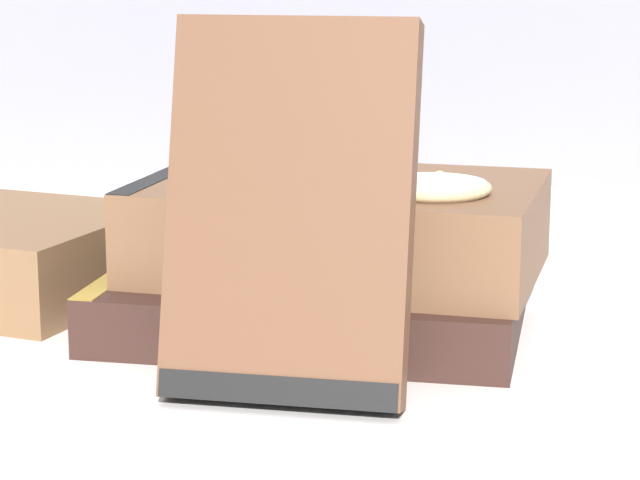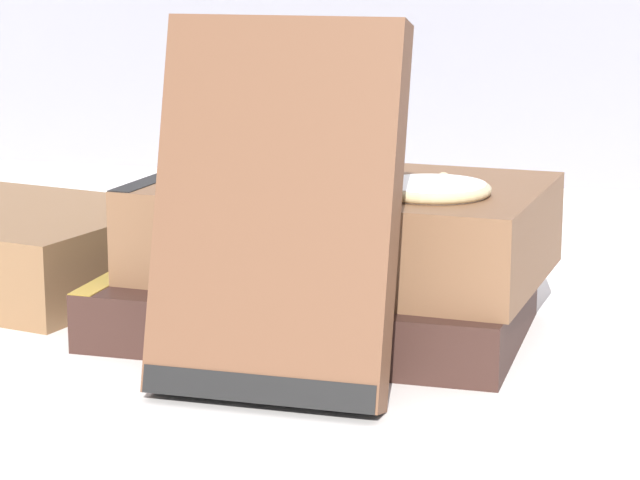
# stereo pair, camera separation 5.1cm
# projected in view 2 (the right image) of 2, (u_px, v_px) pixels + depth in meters

# --- Properties ---
(ground_plane) EXTENTS (3.00, 3.00, 0.00)m
(ground_plane) POSITION_uv_depth(u_px,v_px,m) (204.00, 342.00, 0.66)
(ground_plane) COLOR silver
(book_flat_bottom) EXTENTS (0.21, 0.13, 0.03)m
(book_flat_bottom) POSITION_uv_depth(u_px,v_px,m) (304.00, 304.00, 0.67)
(book_flat_bottom) COLOR #331E19
(book_flat_bottom) RESTS_ON ground_plane
(book_flat_top) EXTENTS (0.20, 0.14, 0.05)m
(book_flat_top) POSITION_uv_depth(u_px,v_px,m) (335.00, 227.00, 0.67)
(book_flat_top) COLOR brown
(book_flat_top) RESTS_ON book_flat_bottom
(book_leaning_front) EXTENTS (0.10, 0.06, 0.16)m
(book_leaning_front) POSITION_uv_depth(u_px,v_px,m) (276.00, 223.00, 0.57)
(book_leaning_front) COLOR brown
(book_leaning_front) RESTS_ON ground_plane
(pocket_watch) EXTENTS (0.06, 0.06, 0.01)m
(pocket_watch) POSITION_uv_depth(u_px,v_px,m) (432.00, 189.00, 0.63)
(pocket_watch) COLOR white
(pocket_watch) RESTS_ON book_flat_top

